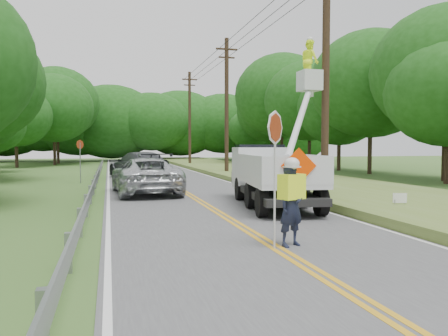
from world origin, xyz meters
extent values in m
plane|color=#3C6025|center=(0.00, 0.00, 0.00)|extent=(140.00, 140.00, 0.00)
cube|color=#48484B|center=(0.00, 14.00, 0.01)|extent=(7.20, 96.00, 0.02)
cube|color=gold|center=(-0.10, 14.00, 0.02)|extent=(0.12, 96.00, 0.00)
cube|color=gold|center=(0.10, 14.00, 0.02)|extent=(0.12, 96.00, 0.00)
cube|color=silver|center=(-3.45, 14.00, 0.02)|extent=(0.12, 96.00, 0.00)
cube|color=silver|center=(3.45, 14.00, 0.02)|extent=(0.12, 96.00, 0.00)
cube|color=gray|center=(-4.10, -2.00, 0.35)|extent=(0.12, 0.14, 0.70)
cube|color=gray|center=(-4.10, 1.00, 0.35)|extent=(0.12, 0.14, 0.70)
cube|color=gray|center=(-4.10, 4.00, 0.35)|extent=(0.12, 0.14, 0.70)
cube|color=gray|center=(-4.10, 7.00, 0.35)|extent=(0.12, 0.14, 0.70)
cube|color=gray|center=(-4.10, 10.00, 0.35)|extent=(0.12, 0.14, 0.70)
cube|color=gray|center=(-4.10, 13.00, 0.35)|extent=(0.12, 0.14, 0.70)
cube|color=gray|center=(-4.10, 16.00, 0.35)|extent=(0.12, 0.14, 0.70)
cube|color=gray|center=(-4.10, 19.00, 0.35)|extent=(0.12, 0.14, 0.70)
cube|color=gray|center=(-4.10, 22.00, 0.35)|extent=(0.12, 0.14, 0.70)
cube|color=gray|center=(-4.10, 25.00, 0.35)|extent=(0.12, 0.14, 0.70)
cube|color=gray|center=(-4.10, 28.00, 0.35)|extent=(0.12, 0.14, 0.70)
cube|color=gray|center=(-4.10, 31.00, 0.35)|extent=(0.12, 0.14, 0.70)
cube|color=gray|center=(-4.10, 34.00, 0.35)|extent=(0.12, 0.14, 0.70)
cube|color=gray|center=(-4.10, 37.00, 0.35)|extent=(0.12, 0.14, 0.70)
cube|color=gray|center=(-4.00, 15.00, 0.60)|extent=(0.05, 48.00, 0.34)
cylinder|color=black|center=(5.00, 9.00, 5.00)|extent=(0.30, 0.30, 10.00)
cylinder|color=black|center=(5.00, 24.00, 5.00)|extent=(0.30, 0.30, 10.00)
cube|color=black|center=(5.00, 24.00, 9.20)|extent=(1.60, 0.12, 0.12)
cube|color=black|center=(5.00, 24.00, 8.60)|extent=(1.20, 0.10, 0.10)
cylinder|color=black|center=(5.00, 39.00, 5.00)|extent=(0.30, 0.30, 10.00)
cube|color=black|center=(5.00, 39.00, 9.20)|extent=(1.60, 0.12, 0.12)
cube|color=black|center=(5.00, 39.00, 8.60)|extent=(1.20, 0.10, 0.10)
cylinder|color=black|center=(4.30, 17.50, 9.10)|extent=(0.03, 43.00, 0.03)
cylinder|color=black|center=(5.00, 17.50, 9.10)|extent=(0.03, 43.00, 0.03)
cylinder|color=black|center=(5.70, 17.50, 9.10)|extent=(0.03, 43.00, 0.03)
cube|color=#587028|center=(7.10, 14.00, 0.15)|extent=(7.00, 96.00, 0.30)
cylinder|color=#332319|center=(-12.15, 39.45, 1.48)|extent=(0.32, 0.32, 2.95)
ellipsoid|color=#174811|center=(-12.15, 39.45, 5.09)|extent=(6.89, 6.89, 6.07)
cylinder|color=#332319|center=(-9.18, 44.12, 1.82)|extent=(0.32, 0.32, 3.65)
ellipsoid|color=#174811|center=(-9.18, 44.12, 6.28)|extent=(8.51, 8.51, 7.49)
cylinder|color=#332319|center=(-9.30, 48.63, 2.10)|extent=(0.32, 0.32, 4.21)
ellipsoid|color=#174811|center=(-9.30, 48.63, 7.24)|extent=(9.82, 9.82, 8.64)
cylinder|color=#332319|center=(15.19, 13.69, 1.51)|extent=(0.32, 0.32, 3.02)
cylinder|color=#332319|center=(16.50, 15.36, 1.94)|extent=(0.32, 0.32, 3.88)
ellipsoid|color=#174811|center=(16.50, 15.36, 6.69)|extent=(9.06, 9.06, 7.97)
cylinder|color=#332319|center=(15.92, 22.34, 1.99)|extent=(0.32, 0.32, 3.97)
ellipsoid|color=#174811|center=(15.92, 22.34, 6.84)|extent=(9.27, 9.27, 8.16)
cylinder|color=#332319|center=(15.96, 27.02, 1.57)|extent=(0.32, 0.32, 3.14)
ellipsoid|color=#174811|center=(15.96, 27.02, 5.41)|extent=(7.34, 7.34, 6.46)
cylinder|color=#332319|center=(15.47, 31.76, 1.89)|extent=(0.32, 0.32, 3.79)
ellipsoid|color=#174811|center=(15.47, 31.76, 6.52)|extent=(8.84, 8.84, 7.78)
cylinder|color=#332319|center=(14.88, 37.25, 2.21)|extent=(0.32, 0.32, 4.42)
ellipsoid|color=#174811|center=(14.88, 37.25, 7.60)|extent=(10.30, 10.30, 9.07)
cylinder|color=#332319|center=(15.69, 42.37, 1.83)|extent=(0.32, 0.32, 3.66)
ellipsoid|color=#174811|center=(15.69, 42.37, 6.31)|extent=(8.55, 8.55, 7.52)
cylinder|color=#332319|center=(14.81, 48.27, 1.26)|extent=(0.32, 0.32, 2.52)
ellipsoid|color=#174811|center=(14.81, 48.27, 4.34)|extent=(5.88, 5.88, 5.17)
ellipsoid|color=#174811|center=(-17.04, 57.94, 5.50)|extent=(12.85, 9.64, 9.64)
ellipsoid|color=#174811|center=(-12.14, 57.28, 5.50)|extent=(11.09, 8.32, 8.32)
ellipsoid|color=#174811|center=(-7.32, 56.41, 5.50)|extent=(12.59, 9.44, 9.44)
ellipsoid|color=#174811|center=(-2.99, 56.15, 5.50)|extent=(13.79, 10.34, 10.34)
ellipsoid|color=#174811|center=(2.46, 54.40, 5.50)|extent=(10.82, 8.11, 8.11)
ellipsoid|color=#174811|center=(7.06, 57.79, 5.50)|extent=(13.04, 9.78, 9.78)
ellipsoid|color=#174811|center=(13.51, 56.98, 5.50)|extent=(12.05, 9.04, 9.04)
ellipsoid|color=#174811|center=(17.44, 56.09, 5.50)|extent=(11.01, 8.26, 8.26)
ellipsoid|color=#174811|center=(22.13, 54.07, 5.50)|extent=(16.42, 12.31, 12.31)
imported|color=#191E33|center=(0.38, 1.78, 0.91)|extent=(0.76, 0.63, 1.77)
cube|color=#E2FF22|center=(0.38, 1.78, 1.31)|extent=(0.63, 0.51, 0.54)
ellipsoid|color=silver|center=(0.38, 1.78, 1.80)|extent=(0.33, 0.33, 0.26)
cylinder|color=#B7B7B7|center=(-0.06, 1.66, 1.26)|extent=(0.04, 0.04, 2.48)
cylinder|color=maroon|center=(-0.06, 1.66, 2.56)|extent=(0.53, 0.52, 0.71)
cylinder|color=black|center=(1.05, 5.49, 0.47)|extent=(0.40, 0.92, 0.89)
cylinder|color=black|center=(2.89, 5.24, 0.47)|extent=(0.40, 0.92, 0.89)
cylinder|color=black|center=(1.30, 7.33, 0.47)|extent=(0.40, 0.92, 0.89)
cylinder|color=black|center=(3.14, 7.08, 0.47)|extent=(0.40, 0.92, 0.89)
cylinder|color=black|center=(1.61, 9.64, 0.47)|extent=(0.40, 0.92, 0.89)
cylinder|color=black|center=(3.45, 9.38, 0.47)|extent=(0.40, 0.92, 0.89)
cube|color=black|center=(2.26, 7.49, 0.53)|extent=(2.73, 6.15, 0.23)
cube|color=silver|center=(2.17, 6.84, 1.00)|extent=(2.69, 4.52, 0.20)
cube|color=silver|center=(1.13, 6.98, 1.46)|extent=(0.63, 4.24, 0.84)
cube|color=silver|center=(3.21, 6.70, 1.46)|extent=(0.63, 4.24, 0.84)
cube|color=silver|center=(1.88, 4.74, 1.46)|extent=(2.12, 0.34, 0.84)
cube|color=silver|center=(2.60, 9.97, 1.27)|extent=(2.31, 2.03, 1.67)
cube|color=black|center=(2.62, 10.15, 1.88)|extent=(2.00, 1.45, 0.70)
cube|color=silver|center=(2.03, 5.83, 1.46)|extent=(0.94, 0.94, 0.74)
cube|color=silver|center=(4.30, 9.00, 4.74)|extent=(0.79, 0.79, 0.79)
imported|color=#E2FF22|center=(4.30, 9.00, 5.51)|extent=(0.62, 0.80, 1.65)
cube|color=#FF3E00|center=(1.88, 4.68, 1.60)|extent=(1.05, 0.18, 1.05)
imported|color=#BABEC1|center=(-1.83, 12.98, 0.82)|extent=(3.00, 5.92, 1.60)
imported|color=#3B3F43|center=(-1.52, 22.08, 0.89)|extent=(4.15, 6.49, 1.75)
cylinder|color=gray|center=(-5.01, 19.54, 1.17)|extent=(0.06, 0.06, 2.35)
cylinder|color=maroon|center=(-5.01, 19.54, 2.24)|extent=(0.39, 0.40, 0.53)
cube|color=white|center=(5.64, 5.15, 0.50)|extent=(0.45, 0.14, 0.32)
cylinder|color=gray|center=(5.46, 5.15, 0.23)|extent=(0.02, 0.02, 0.45)
cylinder|color=gray|center=(5.82, 5.15, 0.23)|extent=(0.02, 0.02, 0.45)
camera|label=1|loc=(-3.41, -6.77, 2.19)|focal=34.70mm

